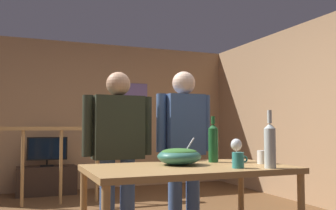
{
  "coord_description": "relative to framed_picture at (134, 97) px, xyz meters",
  "views": [
    {
      "loc": [
        -1.04,
        -3.39,
        1.06
      ],
      "look_at": [
        0.09,
        -0.56,
        1.23
      ],
      "focal_mm": 40.01,
      "sensor_mm": 36.0,
      "label": 1
    }
  ],
  "objects": [
    {
      "name": "framed_picture",
      "position": [
        0.0,
        0.0,
        0.0
      ],
      "size": [
        0.51,
        0.03,
        0.5
      ],
      "primitive_type": "cube",
      "color": "#7D69AC"
    },
    {
      "name": "back_wall",
      "position": [
        -0.89,
        0.06,
        -0.33
      ],
      "size": [
        5.41,
        0.1,
        2.52
      ],
      "primitive_type": "cube",
      "color": "tan",
      "rests_on": "ground_plane"
    },
    {
      "name": "salad_bowl",
      "position": [
        -0.82,
        -3.95,
        -0.75
      ],
      "size": [
        0.32,
        0.32,
        0.2
      ],
      "color": "#337060",
      "rests_on": "serving_table"
    },
    {
      "name": "wine_bottle_clear",
      "position": [
        -0.34,
        -4.39,
        -0.65
      ],
      "size": [
        0.08,
        0.08,
        0.39
      ],
      "color": "silver",
      "rests_on": "serving_table"
    },
    {
      "name": "mug_teal",
      "position": [
        -0.54,
        -4.3,
        -0.76
      ],
      "size": [
        0.12,
        0.08,
        0.11
      ],
      "color": "teal",
      "rests_on": "serving_table"
    },
    {
      "name": "side_wall_right",
      "position": [
        1.81,
        -2.15,
        -0.33
      ],
      "size": [
        0.1,
        4.74,
        2.52
      ],
      "primitive_type": "cube",
      "color": "tan",
      "rests_on": "ground_plane"
    },
    {
      "name": "wine_glass",
      "position": [
        -0.3,
        -3.9,
        -0.69
      ],
      "size": [
        0.09,
        0.09,
        0.19
      ],
      "color": "silver",
      "rests_on": "serving_table"
    },
    {
      "name": "person_standing_left",
      "position": [
        -1.11,
        -3.27,
        -0.68
      ],
      "size": [
        0.62,
        0.22,
        1.54
      ],
      "rotation": [
        0.0,
        0.0,
        3.15
      ],
      "color": "#3D5684",
      "rests_on": "ground_plane"
    },
    {
      "name": "wine_bottle_green",
      "position": [
        -0.49,
        -3.86,
        -0.66
      ],
      "size": [
        0.08,
        0.08,
        0.36
      ],
      "color": "#1E5628",
      "rests_on": "serving_table"
    },
    {
      "name": "flat_screen_tv",
      "position": [
        -1.5,
        -0.32,
        -0.88
      ],
      "size": [
        0.6,
        0.12,
        0.46
      ],
      "color": "black",
      "rests_on": "tv_console"
    },
    {
      "name": "person_standing_right",
      "position": [
        -0.48,
        -3.27,
        -0.67
      ],
      "size": [
        0.55,
        0.22,
        1.58
      ],
      "rotation": [
        0.0,
        0.0,
        3.13
      ],
      "color": "#3D5684",
      "rests_on": "ground_plane"
    },
    {
      "name": "mug_white",
      "position": [
        -0.19,
        -4.1,
        -0.76
      ],
      "size": [
        0.12,
        0.08,
        0.1
      ],
      "color": "white",
      "rests_on": "serving_table"
    },
    {
      "name": "stair_railing",
      "position": [
        -1.4,
        -1.14,
        -0.91
      ],
      "size": [
        3.05,
        0.1,
        1.11
      ],
      "color": "#B2844C",
      "rests_on": "ground_plane"
    },
    {
      "name": "tv_console",
      "position": [
        -1.5,
        -0.29,
        -1.37
      ],
      "size": [
        0.9,
        0.4,
        0.44
      ],
      "primitive_type": "cube",
      "color": "#38281E",
      "rests_on": "ground_plane"
    },
    {
      "name": "serving_table",
      "position": [
        -0.8,
        -4.06,
        -0.89
      ],
      "size": [
        1.43,
        0.83,
        0.78
      ],
      "color": "#B2844C",
      "rests_on": "ground_plane"
    }
  ]
}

